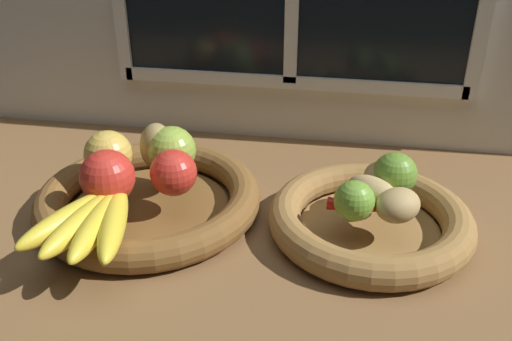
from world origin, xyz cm
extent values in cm
cube|color=brown|center=(0.00, 0.00, -1.50)|extent=(140.00, 90.00, 3.00)
cube|color=white|center=(0.00, 27.50, 12.00)|extent=(64.00, 1.20, 2.40)
cylinder|color=brown|center=(-17.81, -1.88, 0.50)|extent=(24.12, 24.12, 1.00)
torus|color=brown|center=(-17.81, -1.88, 2.33)|extent=(34.07, 34.07, 4.65)
cylinder|color=olive|center=(15.39, -1.88, 0.50)|extent=(20.15, 20.15, 1.00)
torus|color=olive|center=(15.39, -1.88, 2.33)|extent=(29.23, 29.23, 4.65)
sphere|color=#8CAD3D|center=(-15.27, 2.75, 8.44)|extent=(7.57, 7.57, 7.57)
sphere|color=red|center=(-12.99, -3.51, 8.06)|extent=(6.82, 6.82, 6.82)
sphere|color=red|center=(-21.44, -7.13, 8.53)|extent=(7.76, 7.76, 7.76)
sphere|color=gold|center=(-24.44, -0.04, 8.32)|extent=(7.33, 7.33, 7.33)
ellipsoid|color=olive|center=(-17.75, 3.26, 8.56)|extent=(7.09, 7.20, 7.81)
ellipsoid|color=yellow|center=(-23.45, -14.30, 6.31)|extent=(9.89, 17.30, 3.31)
ellipsoid|color=yellow|center=(-21.55, -14.86, 6.31)|extent=(6.32, 17.72, 3.31)
ellipsoid|color=yellow|center=(-19.58, -14.99, 6.31)|extent=(4.19, 17.55, 3.31)
ellipsoid|color=yellow|center=(-17.62, -14.66, 6.31)|extent=(7.97, 17.64, 3.31)
sphere|color=brown|center=(-20.02, -6.30, 6.31)|extent=(2.98, 2.98, 2.98)
ellipsoid|color=tan|center=(15.39, -1.88, 6.77)|extent=(9.24, 8.61, 4.23)
ellipsoid|color=tan|center=(17.39, 2.51, 6.95)|extent=(8.17, 7.49, 4.60)
ellipsoid|color=tan|center=(18.59, -5.08, 6.93)|extent=(8.37, 8.37, 4.56)
sphere|color=#6B9E33|center=(12.81, -5.75, 7.42)|extent=(5.53, 5.53, 5.53)
sphere|color=olive|center=(18.40, 1.99, 7.85)|extent=(6.39, 6.39, 6.39)
cone|color=red|center=(14.73, -4.35, 5.57)|extent=(11.14, 2.68, 1.83)
camera|label=1|loc=(10.64, -68.90, 45.11)|focal=38.02mm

